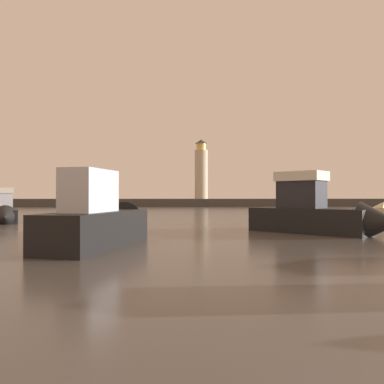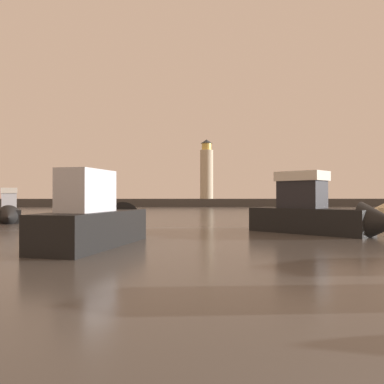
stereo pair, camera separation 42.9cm
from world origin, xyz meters
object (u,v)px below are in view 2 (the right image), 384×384
object	(u,v)px
lighthouse	(207,171)
motorboat_5	(322,214)
motorboat_1	(103,221)
motorboat_6	(9,213)

from	to	relation	value
lighthouse	motorboat_5	world-z (taller)	lighthouse
motorboat_1	motorboat_6	size ratio (longest dim) A/B	1.33
lighthouse	motorboat_6	size ratio (longest dim) A/B	1.84
motorboat_5	motorboat_6	size ratio (longest dim) A/B	1.15
lighthouse	motorboat_6	bearing A→B (deg)	-113.14
lighthouse	motorboat_6	xyz separation A→B (m)	(-18.38, -43.02, -6.00)
lighthouse	motorboat_6	world-z (taller)	lighthouse
lighthouse	motorboat_5	distance (m)	53.07
motorboat_6	lighthouse	bearing A→B (deg)	66.86
motorboat_1	motorboat_6	distance (m)	16.70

